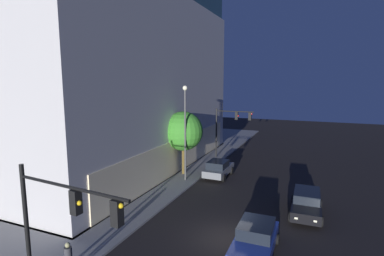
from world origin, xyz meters
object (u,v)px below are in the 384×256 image
(traffic_light_near_corner, at_px, (61,215))
(sidewalk_tree, at_px, (183,131))
(street_lamp_sidewalk, at_px, (185,122))
(car_black, at_px, (306,203))
(car_grey, at_px, (218,168))
(traffic_light_far_corner, at_px, (230,123))
(car_blue, at_px, (255,238))
(pedestrian_waiting, at_px, (68,256))
(modern_building, at_px, (69,72))

(traffic_light_near_corner, height_order, sidewalk_tree, sidewalk_tree)
(street_lamp_sidewalk, distance_m, car_black, 12.13)
(street_lamp_sidewalk, bearing_deg, car_grey, -45.07)
(traffic_light_far_corner, height_order, car_blue, traffic_light_far_corner)
(street_lamp_sidewalk, bearing_deg, sidewalk_tree, 29.54)
(traffic_light_near_corner, bearing_deg, car_grey, 0.11)
(pedestrian_waiting, bearing_deg, car_black, -40.45)
(street_lamp_sidewalk, distance_m, sidewalk_tree, 2.22)
(street_lamp_sidewalk, bearing_deg, car_black, -106.62)
(traffic_light_far_corner, distance_m, sidewalk_tree, 8.16)
(modern_building, relative_size, pedestrian_waiting, 18.47)
(traffic_light_far_corner, xyz_separation_m, pedestrian_waiting, (-24.37, 0.94, -3.32))
(street_lamp_sidewalk, bearing_deg, traffic_light_far_corner, -9.78)
(traffic_light_far_corner, bearing_deg, street_lamp_sidewalk, 170.22)
(modern_building, height_order, sidewalk_tree, modern_building)
(sidewalk_tree, relative_size, car_blue, 1.34)
(modern_building, xyz_separation_m, car_blue, (-11.96, -24.33, -9.55))
(traffic_light_far_corner, height_order, car_black, traffic_light_far_corner)
(sidewalk_tree, bearing_deg, car_grey, -77.10)
(modern_building, bearing_deg, traffic_light_near_corner, -136.47)
(traffic_light_near_corner, relative_size, sidewalk_tree, 0.93)
(street_lamp_sidewalk, height_order, pedestrian_waiting, street_lamp_sidewalk)
(sidewalk_tree, xyz_separation_m, car_grey, (0.78, -3.39, -3.59))
(modern_building, height_order, traffic_light_near_corner, modern_building)
(traffic_light_far_corner, relative_size, car_black, 1.23)
(traffic_light_far_corner, distance_m, car_grey, 7.89)
(street_lamp_sidewalk, xyz_separation_m, car_blue, (-9.40, -8.35, -4.75))
(street_lamp_sidewalk, xyz_separation_m, car_grey, (2.44, -2.45, -4.71))
(street_lamp_sidewalk, bearing_deg, car_blue, -138.38)
(pedestrian_waiting, bearing_deg, traffic_light_near_corner, -136.70)
(traffic_light_near_corner, bearing_deg, pedestrian_waiting, 43.30)
(traffic_light_far_corner, xyz_separation_m, car_blue, (-18.81, -6.73, -3.63))
(car_black, distance_m, car_grey, 10.00)
(street_lamp_sidewalk, xyz_separation_m, sidewalk_tree, (1.67, 0.94, -1.13))
(traffic_light_near_corner, relative_size, car_grey, 1.35)
(traffic_light_far_corner, bearing_deg, car_black, -144.23)
(car_grey, bearing_deg, modern_building, 89.63)
(pedestrian_waiting, bearing_deg, car_grey, -5.81)
(pedestrian_waiting, bearing_deg, sidewalk_tree, 5.58)
(traffic_light_near_corner, bearing_deg, sidewalk_tree, 10.48)
(traffic_light_far_corner, distance_m, street_lamp_sidewalk, 9.62)
(car_blue, bearing_deg, car_black, -20.80)
(modern_building, distance_m, car_grey, 20.74)
(street_lamp_sidewalk, xyz_separation_m, pedestrian_waiting, (-14.96, -0.68, -4.44))
(modern_building, relative_size, car_blue, 6.51)
(modern_building, distance_m, traffic_light_far_corner, 19.80)
(sidewalk_tree, relative_size, car_grey, 1.45)
(modern_building, bearing_deg, sidewalk_tree, -93.41)
(car_black, bearing_deg, traffic_light_far_corner, 35.77)
(sidewalk_tree, distance_m, car_grey, 5.00)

